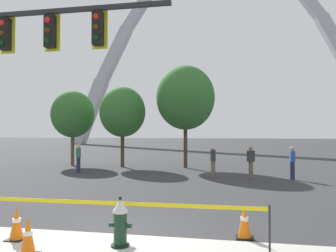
% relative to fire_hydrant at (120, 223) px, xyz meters
% --- Properties ---
extents(ground_plane, '(240.00, 240.00, 0.00)m').
position_rel_fire_hydrant_xyz_m(ground_plane, '(-0.23, 0.82, -0.47)').
color(ground_plane, '#333335').
extents(fire_hydrant, '(0.46, 0.48, 0.99)m').
position_rel_fire_hydrant_xyz_m(fire_hydrant, '(0.00, 0.00, 0.00)').
color(fire_hydrant, black).
rests_on(fire_hydrant, ground).
extents(caution_tape_barrier, '(5.81, 0.13, 0.91)m').
position_rel_fire_hydrant_xyz_m(caution_tape_barrier, '(-0.01, 0.10, 0.17)').
color(caution_tape_barrier, '#232326').
rests_on(caution_tape_barrier, ground).
extents(traffic_cone_by_hydrant, '(0.36, 0.36, 0.73)m').
position_rel_fire_hydrant_xyz_m(traffic_cone_by_hydrant, '(-2.28, -0.03, -0.11)').
color(traffic_cone_by_hydrant, black).
rests_on(traffic_cone_by_hydrant, ground).
extents(traffic_cone_mid_sidewalk, '(0.36, 0.36, 0.73)m').
position_rel_fire_hydrant_xyz_m(traffic_cone_mid_sidewalk, '(-1.51, -0.79, -0.11)').
color(traffic_cone_mid_sidewalk, black).
rests_on(traffic_cone_mid_sidewalk, ground).
extents(traffic_cone_curb_edge, '(0.36, 0.36, 0.73)m').
position_rel_fire_hydrant_xyz_m(traffic_cone_curb_edge, '(2.44, 1.01, -0.11)').
color(traffic_cone_curb_edge, black).
rests_on(traffic_cone_curb_edge, ground).
extents(monument_arch, '(55.94, 2.21, 37.18)m').
position_rel_fire_hydrant_xyz_m(monument_arch, '(-0.23, 53.95, 16.27)').
color(monument_arch, '#B2B5BC').
rests_on(monument_arch, ground).
extents(tree_far_left, '(2.94, 2.94, 5.14)m').
position_rel_fire_hydrant_xyz_m(tree_far_left, '(-8.65, 15.12, 3.05)').
color(tree_far_left, brown).
rests_on(tree_far_left, ground).
extents(tree_left_mid, '(3.01, 3.01, 5.27)m').
position_rel_fire_hydrant_xyz_m(tree_left_mid, '(-4.92, 14.72, 3.13)').
color(tree_left_mid, '#473323').
rests_on(tree_left_mid, ground).
extents(tree_center_left, '(3.74, 3.74, 6.54)m').
position_rel_fire_hydrant_xyz_m(tree_center_left, '(-0.78, 14.93, 4.01)').
color(tree_center_left, '#473323').
rests_on(tree_center_left, ground).
extents(pedestrian_walking_left, '(0.22, 0.35, 1.59)m').
position_rel_fire_hydrant_xyz_m(pedestrian_walking_left, '(4.99, 10.55, 0.35)').
color(pedestrian_walking_left, '#232847').
rests_on(pedestrian_walking_left, ground).
extents(pedestrian_standing_center, '(0.27, 0.38, 1.59)m').
position_rel_fire_hydrant_xyz_m(pedestrian_standing_center, '(-6.34, 11.25, 0.35)').
color(pedestrian_standing_center, '#232847').
rests_on(pedestrian_standing_center, ground).
extents(pedestrian_walking_right, '(0.39, 0.36, 1.59)m').
position_rel_fire_hydrant_xyz_m(pedestrian_walking_right, '(3.05, 10.41, 0.35)').
color(pedestrian_walking_right, brown).
rests_on(pedestrian_walking_right, ground).
extents(pedestrian_near_trees, '(0.28, 0.38, 1.59)m').
position_rel_fire_hydrant_xyz_m(pedestrian_near_trees, '(1.22, 10.60, 0.35)').
color(pedestrian_near_trees, brown).
rests_on(pedestrian_near_trees, ground).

